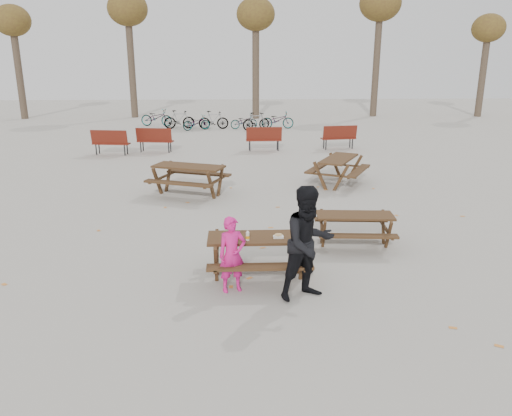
{
  "coord_description": "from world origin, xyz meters",
  "views": [
    {
      "loc": [
        -0.4,
        -8.3,
        3.82
      ],
      "look_at": [
        0.0,
        1.0,
        1.0
      ],
      "focal_mm": 35.0,
      "sensor_mm": 36.0,
      "label": 1
    }
  ],
  "objects_px": {
    "picnic_table_far": "(338,171)",
    "picnic_table_east": "(354,230)",
    "soda_bottle": "(248,236)",
    "picnic_table_north": "(189,180)",
    "child": "(232,255)",
    "main_picnic_table": "(258,246)",
    "food_tray": "(278,237)",
    "adult": "(309,243)"
  },
  "relations": [
    {
      "from": "picnic_table_far",
      "to": "picnic_table_east",
      "type": "bearing_deg",
      "value": -160.15
    },
    {
      "from": "soda_bottle",
      "to": "picnic_table_north",
      "type": "distance_m",
      "value": 6.1
    },
    {
      "from": "child",
      "to": "picnic_table_north",
      "type": "distance_m",
      "value": 6.38
    },
    {
      "from": "picnic_table_north",
      "to": "child",
      "type": "bearing_deg",
      "value": -57.54
    },
    {
      "from": "child",
      "to": "picnic_table_far",
      "type": "distance_m",
      "value": 8.04
    },
    {
      "from": "main_picnic_table",
      "to": "picnic_table_east",
      "type": "relative_size",
      "value": 1.14
    },
    {
      "from": "food_tray",
      "to": "adult",
      "type": "distance_m",
      "value": 0.87
    },
    {
      "from": "soda_bottle",
      "to": "picnic_table_east",
      "type": "relative_size",
      "value": 0.11
    },
    {
      "from": "soda_bottle",
      "to": "picnic_table_far",
      "type": "distance_m",
      "value": 7.62
    },
    {
      "from": "main_picnic_table",
      "to": "picnic_table_north",
      "type": "distance_m",
      "value": 5.96
    },
    {
      "from": "food_tray",
      "to": "soda_bottle",
      "type": "bearing_deg",
      "value": -169.85
    },
    {
      "from": "food_tray",
      "to": "picnic_table_far",
      "type": "bearing_deg",
      "value": 70.25
    },
    {
      "from": "soda_bottle",
      "to": "picnic_table_east",
      "type": "distance_m",
      "value": 2.88
    },
    {
      "from": "soda_bottle",
      "to": "picnic_table_far",
      "type": "relative_size",
      "value": 0.09
    },
    {
      "from": "soda_bottle",
      "to": "picnic_table_north",
      "type": "height_order",
      "value": "soda_bottle"
    },
    {
      "from": "child",
      "to": "picnic_table_north",
      "type": "height_order",
      "value": "child"
    },
    {
      "from": "main_picnic_table",
      "to": "picnic_table_far",
      "type": "bearing_deg",
      "value": 67.48
    },
    {
      "from": "child",
      "to": "picnic_table_far",
      "type": "bearing_deg",
      "value": 48.78
    },
    {
      "from": "main_picnic_table",
      "to": "picnic_table_east",
      "type": "xyz_separation_m",
      "value": [
        2.09,
        1.5,
        -0.25
      ]
    },
    {
      "from": "picnic_table_far",
      "to": "adult",
      "type": "bearing_deg",
      "value": -167.36
    },
    {
      "from": "child",
      "to": "picnic_table_east",
      "type": "relative_size",
      "value": 0.83
    },
    {
      "from": "child",
      "to": "picnic_table_north",
      "type": "relative_size",
      "value": 0.65
    },
    {
      "from": "main_picnic_table",
      "to": "picnic_table_far",
      "type": "height_order",
      "value": "picnic_table_far"
    },
    {
      "from": "soda_bottle",
      "to": "adult",
      "type": "distance_m",
      "value": 1.17
    },
    {
      "from": "picnic_table_east",
      "to": "main_picnic_table",
      "type": "bearing_deg",
      "value": -139.94
    },
    {
      "from": "main_picnic_table",
      "to": "adult",
      "type": "bearing_deg",
      "value": -47.37
    },
    {
      "from": "child",
      "to": "picnic_table_far",
      "type": "relative_size",
      "value": 0.67
    },
    {
      "from": "food_tray",
      "to": "soda_bottle",
      "type": "distance_m",
      "value": 0.55
    },
    {
      "from": "main_picnic_table",
      "to": "soda_bottle",
      "type": "xyz_separation_m",
      "value": [
        -0.2,
        -0.18,
        0.26
      ]
    },
    {
      "from": "picnic_table_north",
      "to": "soda_bottle",
      "type": "bearing_deg",
      "value": -54.39
    },
    {
      "from": "picnic_table_far",
      "to": "main_picnic_table",
      "type": "bearing_deg",
      "value": -174.85
    },
    {
      "from": "soda_bottle",
      "to": "child",
      "type": "height_order",
      "value": "child"
    },
    {
      "from": "picnic_table_north",
      "to": "picnic_table_far",
      "type": "bearing_deg",
      "value": 34.57
    },
    {
      "from": "food_tray",
      "to": "soda_bottle",
      "type": "xyz_separation_m",
      "value": [
        -0.54,
        -0.1,
        0.05
      ]
    },
    {
      "from": "main_picnic_table",
      "to": "child",
      "type": "distance_m",
      "value": 0.72
    },
    {
      "from": "picnic_table_north",
      "to": "adult",
      "type": "bearing_deg",
      "value": -48.08
    },
    {
      "from": "picnic_table_north",
      "to": "food_tray",
      "type": "bearing_deg",
      "value": -49.26
    },
    {
      "from": "adult",
      "to": "picnic_table_north",
      "type": "relative_size",
      "value": 0.95
    },
    {
      "from": "adult",
      "to": "picnic_table_east",
      "type": "relative_size",
      "value": 1.2
    },
    {
      "from": "soda_bottle",
      "to": "adult",
      "type": "xyz_separation_m",
      "value": [
        0.96,
        -0.65,
        0.1
      ]
    },
    {
      "from": "food_tray",
      "to": "picnic_table_north",
      "type": "xyz_separation_m",
      "value": [
        -2.07,
        5.79,
        -0.36
      ]
    },
    {
      "from": "main_picnic_table",
      "to": "picnic_table_east",
      "type": "distance_m",
      "value": 2.58
    }
  ]
}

